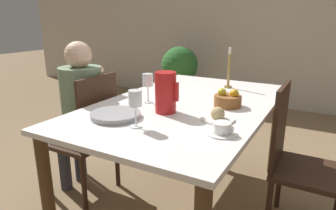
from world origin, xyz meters
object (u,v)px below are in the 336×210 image
wine_glass_water (148,81)px  fruit_bowl (228,100)px  wine_glass_juice (135,100)px  serving_tray (116,115)px  chair_person_side (88,135)px  potted_plant (180,68)px  red_pitcher (166,92)px  teacup_near_person (222,129)px  person_seated (80,106)px  bread_plate (218,116)px  chair_opposite (297,159)px  candlestick_tall (229,72)px

wine_glass_water → fruit_bowl: (0.49, 0.17, -0.10)m
wine_glass_juice → serving_tray: size_ratio=0.69×
wine_glass_juice → chair_person_side: bearing=154.2°
wine_glass_water → potted_plant: wine_glass_water is taller
red_pitcher → teacup_near_person: 0.45m
wine_glass_juice → teacup_near_person: (0.42, 0.12, -0.12)m
person_seated → wine_glass_juice: person_seated is taller
wine_glass_juice → bread_plate: (0.33, 0.31, -0.12)m
chair_opposite → potted_plant: size_ratio=1.05×
person_seated → bread_plate: 1.10m
candlestick_tall → potted_plant: 2.27m
wine_glass_juice → candlestick_tall: bearing=83.4°
red_pitcher → teacup_near_person: (0.41, -0.17, -0.10)m
chair_opposite → bread_plate: size_ratio=5.05×
red_pitcher → wine_glass_juice: size_ratio=1.24×
person_seated → fruit_bowl: size_ratio=6.75×
teacup_near_person → potted_plant: 3.23m
fruit_bowl → potted_plant: bearing=123.4°
wine_glass_juice → serving_tray: bearing=160.3°
wine_glass_juice → fruit_bowl: bearing=63.7°
chair_person_side → wine_glass_water: bearing=-78.3°
person_seated → serving_tray: 0.65m
serving_tray → bread_plate: 0.57m
chair_person_side → red_pitcher: size_ratio=3.88×
chair_opposite → red_pitcher: bearing=-63.5°
wine_glass_water → fruit_bowl: size_ratio=1.12×
person_seated → red_pitcher: size_ratio=4.81×
bread_plate → candlestick_tall: 0.82m
chair_opposite → red_pitcher: size_ratio=3.88×
wine_glass_water → serving_tray: wine_glass_water is taller
chair_person_side → person_seated: bearing=73.5°
fruit_bowl → person_seated: bearing=-167.1°
chair_opposite → person_seated: size_ratio=0.81×
chair_person_side → serving_tray: (0.48, -0.25, 0.31)m
chair_opposite → fruit_bowl: chair_opposite is taller
chair_person_side → candlestick_tall: 1.19m
wine_glass_juice → serving_tray: (-0.19, 0.07, -0.13)m
teacup_near_person → bread_plate: bread_plate is taller
bread_plate → potted_plant: 3.03m
wine_glass_juice → chair_opposite: bearing=41.7°
person_seated → red_pitcher: person_seated is taller
red_pitcher → fruit_bowl: size_ratio=1.40×
chair_person_side → wine_glass_juice: wine_glass_juice is taller
fruit_bowl → potted_plant: 2.77m
person_seated → candlestick_tall: 1.18m
wine_glass_water → wine_glass_juice: 0.46m
candlestick_tall → person_seated: bearing=-139.9°
chair_opposite → person_seated: 1.53m
person_seated → wine_glass_juice: (0.76, -0.35, 0.23)m
wine_glass_water → potted_plant: size_ratio=0.22×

